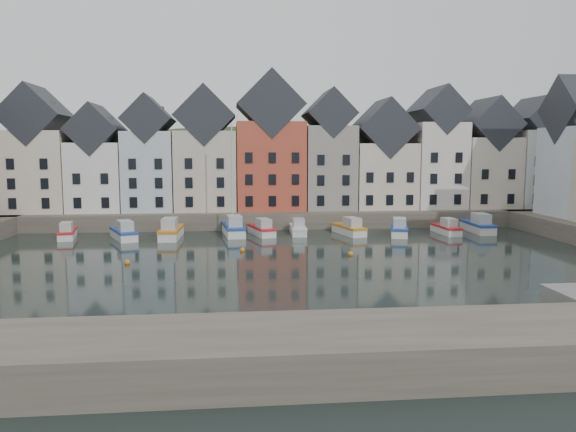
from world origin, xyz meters
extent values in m
plane|color=black|center=(0.00, 0.00, 0.00)|extent=(260.00, 260.00, 0.00)
cube|color=#4E483C|center=(0.00, 30.00, 1.00)|extent=(90.00, 16.00, 2.00)
cube|color=#4E483C|center=(-10.00, -22.00, 1.00)|extent=(50.00, 6.00, 2.00)
ellipsoid|color=black|center=(0.00, 56.00, -18.00)|extent=(153.60, 70.40, 64.00)
sphere|color=black|center=(-13.94, 50.93, 8.70)|extent=(5.77, 5.77, 5.77)
sphere|color=black|center=(24.86, 60.75, 8.12)|extent=(5.27, 5.27, 5.27)
sphere|color=black|center=(31.82, 54.20, 7.88)|extent=(5.07, 5.07, 5.07)
sphere|color=black|center=(14.28, 55.19, 7.82)|extent=(5.01, 5.01, 5.01)
sphere|color=black|center=(-37.67, 56.61, 6.57)|extent=(3.94, 3.94, 3.94)
sphere|color=black|center=(28.33, 60.25, 8.05)|extent=(5.21, 5.21, 5.21)
sphere|color=black|center=(1.99, 58.64, 8.32)|extent=(5.45, 5.45, 5.45)
sphere|color=black|center=(37.80, 48.31, 7.21)|extent=(4.49, 4.49, 4.49)
cube|color=beige|center=(-29.17, 28.00, 7.04)|extent=(7.67, 8.00, 10.07)
cube|color=#202228|center=(-29.17, 28.00, 13.97)|extent=(7.67, 8.16, 7.67)
cube|color=white|center=(-21.90, 28.00, 6.30)|extent=(6.56, 8.00, 8.61)
cube|color=#202228|center=(-21.90, 28.00, 12.23)|extent=(6.56, 8.16, 6.56)
cube|color=silver|center=(-15.37, 28.00, 7.01)|extent=(6.20, 8.00, 10.02)
cube|color=#202228|center=(-15.37, 28.00, 13.55)|extent=(6.20, 8.16, 6.20)
cube|color=beige|center=(-8.27, 28.00, 7.04)|extent=(7.70, 8.00, 10.08)
cube|color=#202228|center=(-8.27, 28.00, 13.98)|extent=(7.70, 8.16, 7.70)
cube|color=#B74834|center=(0.07, 28.00, 7.64)|extent=(8.69, 8.00, 11.28)
cube|color=#202228|center=(0.07, 28.00, 15.43)|extent=(8.69, 8.16, 8.69)
cube|color=gray|center=(7.78, 28.00, 7.39)|extent=(6.43, 8.00, 10.78)
cube|color=#202228|center=(7.78, 28.00, 14.37)|extent=(6.43, 8.16, 6.43)
cube|color=beige|center=(15.08, 28.00, 6.28)|extent=(7.88, 8.00, 8.56)
cube|color=#202228|center=(15.08, 28.00, 12.51)|extent=(7.88, 8.16, 7.88)
cube|color=silver|center=(22.42, 28.00, 7.64)|extent=(6.50, 8.00, 11.27)
cube|color=#202228|center=(22.42, 28.00, 14.88)|extent=(6.50, 8.16, 6.50)
cube|color=beige|center=(29.43, 28.00, 6.66)|extent=(7.23, 8.00, 9.32)
cube|color=#202228|center=(29.43, 28.00, 13.11)|extent=(7.23, 8.16, 7.23)
cube|color=white|center=(36.28, 28.00, 7.16)|extent=(6.18, 8.00, 10.32)
cube|color=#202228|center=(36.28, 28.00, 13.85)|extent=(6.18, 8.16, 6.18)
sphere|color=orange|center=(-4.00, 8.00, 0.15)|extent=(0.50, 0.50, 0.50)
sphere|color=orange|center=(6.00, 5.00, 0.15)|extent=(0.50, 0.50, 0.50)
sphere|color=orange|center=(-14.00, 3.00, 0.15)|extent=(0.50, 0.50, 0.50)
cube|color=silver|center=(-23.24, 18.20, 0.31)|extent=(2.45, 5.43, 0.96)
cube|color=red|center=(-23.24, 18.20, 0.83)|extent=(2.55, 5.55, 0.22)
cube|color=#A6ADAF|center=(-23.11, 17.42, 1.35)|extent=(1.56, 2.27, 1.05)
cube|color=silver|center=(-16.88, 16.89, 0.35)|extent=(3.97, 6.26, 1.11)
cube|color=#203F96|center=(-16.88, 16.89, 0.95)|extent=(4.11, 6.41, 0.25)
cube|color=#A6ADAF|center=(-16.54, 16.06, 1.56)|extent=(2.22, 2.76, 1.21)
cube|color=silver|center=(-11.74, 17.18, 0.38)|extent=(2.21, 6.64, 1.21)
cube|color=orange|center=(-11.74, 17.18, 1.04)|extent=(2.32, 6.78, 0.27)
cube|color=#A6ADAF|center=(-11.78, 16.20, 1.70)|extent=(1.63, 2.68, 1.32)
cube|color=silver|center=(-4.84, 18.69, 0.39)|extent=(2.72, 6.81, 1.22)
cube|color=#203F96|center=(-4.84, 18.69, 1.05)|extent=(2.85, 6.96, 0.28)
cube|color=#A6ADAF|center=(-4.73, 17.70, 1.71)|extent=(1.84, 2.81, 1.33)
cylinder|color=silver|center=(-4.91, 19.35, 6.63)|extent=(0.15, 0.15, 12.15)
cube|color=silver|center=(-1.63, 18.36, 0.33)|extent=(3.09, 5.85, 1.03)
cube|color=red|center=(-1.63, 18.36, 0.89)|extent=(3.21, 5.99, 0.23)
cube|color=#A6ADAF|center=(-1.41, 17.55, 1.45)|extent=(1.85, 2.51, 1.12)
cube|color=silver|center=(2.67, 18.72, 0.31)|extent=(1.81, 5.45, 0.99)
cube|color=silver|center=(2.67, 18.72, 0.85)|extent=(1.91, 5.56, 0.22)
cube|color=#A6ADAF|center=(2.64, 17.91, 1.39)|extent=(1.34, 2.20, 1.08)
cube|color=silver|center=(8.51, 17.83, 0.34)|extent=(3.12, 6.04, 1.06)
cube|color=orange|center=(8.51, 17.83, 0.92)|extent=(3.24, 6.18, 0.24)
cube|color=#A6ADAF|center=(8.72, 16.99, 1.50)|extent=(1.89, 2.58, 1.16)
cube|color=silver|center=(14.18, 16.73, 0.34)|extent=(3.26, 6.09, 1.07)
cube|color=#203F96|center=(14.18, 16.73, 0.92)|extent=(3.38, 6.23, 0.24)
cube|color=#A6ADAF|center=(13.94, 15.88, 1.51)|extent=(1.94, 2.62, 1.17)
cube|color=silver|center=(19.94, 17.20, 0.31)|extent=(1.85, 5.46, 0.99)
cube|color=red|center=(19.94, 17.20, 0.85)|extent=(1.94, 5.57, 0.22)
cube|color=#A6ADAF|center=(19.97, 16.39, 1.39)|extent=(1.35, 2.21, 1.08)
cube|color=silver|center=(24.25, 18.25, 0.38)|extent=(2.17, 6.57, 1.19)
cube|color=#203F96|center=(24.25, 18.25, 1.03)|extent=(2.28, 6.70, 0.27)
cube|color=#A6ADAF|center=(24.22, 17.27, 1.68)|extent=(1.60, 2.65, 1.30)
camera|label=1|loc=(-4.92, -45.63, 9.89)|focal=35.00mm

